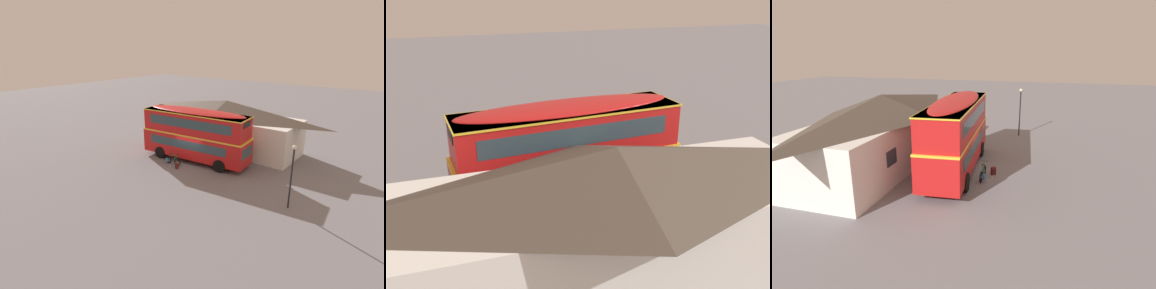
% 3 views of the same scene
% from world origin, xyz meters
% --- Properties ---
extents(ground_plane, '(120.00, 120.00, 0.00)m').
position_xyz_m(ground_plane, '(0.00, 0.00, 0.00)').
color(ground_plane, slate).
extents(double_decker_bus, '(10.24, 3.40, 4.79)m').
position_xyz_m(double_decker_bus, '(-0.21, 0.80, 2.64)').
color(double_decker_bus, black).
rests_on(double_decker_bus, ground).
extents(touring_bicycle, '(1.73, 0.48, 1.02)m').
position_xyz_m(touring_bicycle, '(-1.25, -1.21, 0.37)').
color(touring_bicycle, black).
rests_on(touring_bicycle, ground).
extents(backpack_on_ground, '(0.35, 0.35, 0.54)m').
position_xyz_m(backpack_on_ground, '(-0.32, -1.68, 0.28)').
color(backpack_on_ground, maroon).
rests_on(backpack_on_ground, ground).
extents(water_bottle_clear_plastic, '(0.07, 0.07, 0.25)m').
position_xyz_m(water_bottle_clear_plastic, '(-1.06, -1.73, 0.12)').
color(water_bottle_clear_plastic, silver).
rests_on(water_bottle_clear_plastic, ground).
extents(pub_building, '(15.07, 5.53, 4.81)m').
position_xyz_m(pub_building, '(-0.26, 6.05, 2.46)').
color(pub_building, silver).
rests_on(pub_building, ground).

